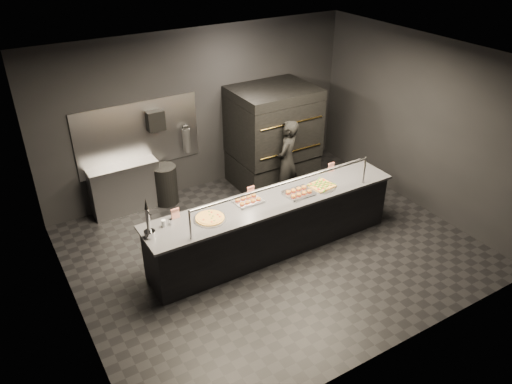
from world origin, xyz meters
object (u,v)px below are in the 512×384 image
at_px(service_counter, 273,224).
at_px(slider_tray_a, 248,200).
at_px(fire_extinguisher, 186,140).
at_px(square_pizza, 322,186).
at_px(pizza_oven, 273,136).
at_px(slider_tray_b, 299,192).
at_px(worker, 287,161).
at_px(towel_dispenser, 155,121).
at_px(prep_shelf, 125,188).
at_px(trash_bin, 165,185).
at_px(beer_tap, 149,226).
at_px(round_pizza, 210,218).

bearing_deg(service_counter, slider_tray_a, 160.11).
relative_size(fire_extinguisher, square_pizza, 1.14).
height_order(pizza_oven, fire_extinguisher, pizza_oven).
xyz_separation_m(slider_tray_b, worker, (0.65, 1.27, -0.17)).
bearing_deg(square_pizza, towel_dispenser, 125.43).
bearing_deg(worker, prep_shelf, -57.59).
xyz_separation_m(pizza_oven, slider_tray_a, (-1.57, -1.77, -0.02)).
relative_size(service_counter, slider_tray_b, 8.65).
xyz_separation_m(towel_dispenser, trash_bin, (0.00, -0.17, -1.18)).
bearing_deg(worker, beer_tap, -13.41).
xyz_separation_m(service_counter, fire_extinguisher, (-0.35, 2.40, 0.60)).
height_order(service_counter, prep_shelf, service_counter).
bearing_deg(prep_shelf, round_pizza, -77.18).
bearing_deg(prep_shelf, square_pizza, -44.28).
relative_size(pizza_oven, square_pizza, 4.29).
bearing_deg(service_counter, trash_bin, 112.06).
distance_m(pizza_oven, slider_tray_b, 2.12).
bearing_deg(service_counter, square_pizza, -4.64).
xyz_separation_m(prep_shelf, slider_tray_a, (1.23, -2.19, 0.49)).
height_order(pizza_oven, slider_tray_b, pizza_oven).
bearing_deg(worker, trash_bin, -62.27).
bearing_deg(slider_tray_b, fire_extinguisher, 107.14).
height_order(fire_extinguisher, beer_tap, beer_tap).
bearing_deg(pizza_oven, service_counter, -122.27).
height_order(prep_shelf, beer_tap, beer_tap).
xyz_separation_m(pizza_oven, trash_bin, (-2.10, 0.32, -0.60)).
relative_size(service_counter, round_pizza, 8.64).
height_order(towel_dispenser, trash_bin, towel_dispenser).
height_order(pizza_oven, trash_bin, pizza_oven).
xyz_separation_m(beer_tap, round_pizza, (0.88, -0.03, -0.15)).
bearing_deg(square_pizza, pizza_oven, 79.92).
height_order(fire_extinguisher, round_pizza, fire_extinguisher).
xyz_separation_m(service_counter, square_pizza, (0.85, -0.07, 0.47)).
height_order(trash_bin, worker, worker).
bearing_deg(worker, round_pizza, -5.30).
bearing_deg(slider_tray_b, trash_bin, 119.81).
xyz_separation_m(fire_extinguisher, slider_tray_a, (-0.02, -2.27, -0.11)).
xyz_separation_m(pizza_oven, beer_tap, (-3.15, -1.87, 0.12)).
height_order(pizza_oven, slider_tray_a, pizza_oven).
distance_m(service_counter, round_pizza, 1.17).
bearing_deg(beer_tap, round_pizza, -1.83).
distance_m(pizza_oven, round_pizza, 2.96).
bearing_deg(round_pizza, prep_shelf, 102.82).
relative_size(prep_shelf, trash_bin, 1.64).
bearing_deg(prep_shelf, slider_tray_a, -60.66).
height_order(fire_extinguisher, slider_tray_b, fire_extinguisher).
distance_m(slider_tray_b, worker, 1.43).
distance_m(trash_bin, worker, 2.25).
bearing_deg(slider_tray_b, square_pizza, -0.02).
relative_size(pizza_oven, worker, 1.23).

